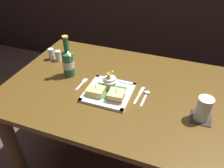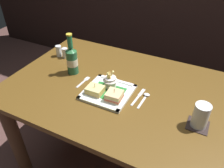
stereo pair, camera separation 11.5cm
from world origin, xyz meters
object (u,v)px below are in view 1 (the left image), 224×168
(sandwich_half_right, at_px, (116,95))
(beer_bottle, at_px, (68,62))
(dining_table, at_px, (115,106))
(knife, at_px, (139,94))
(water_glass, at_px, (203,110))
(fries_cup, at_px, (110,80))
(square_plate, at_px, (109,92))
(spoon, at_px, (146,94))
(fork, at_px, (82,83))
(pepper_shaker, at_px, (58,56))
(sandwich_half_left, at_px, (96,91))
(salt_shaker, at_px, (52,55))

(sandwich_half_right, height_order, beer_bottle, beer_bottle)
(dining_table, height_order, knife, knife)
(water_glass, bearing_deg, fries_cup, 171.41)
(beer_bottle, bearing_deg, square_plate, -17.01)
(sandwich_half_right, relative_size, spoon, 0.63)
(square_plate, height_order, beer_bottle, beer_bottle)
(fork, xyz_separation_m, spoon, (0.38, 0.02, 0.00))
(knife, distance_m, pepper_shaker, 0.65)
(sandwich_half_left, bearing_deg, dining_table, 58.88)
(pepper_shaker, bearing_deg, water_glass, -15.01)
(fries_cup, bearing_deg, spoon, 2.81)
(water_glass, xyz_separation_m, pepper_shaker, (-0.95, 0.25, -0.02))
(square_plate, height_order, sandwich_half_left, sandwich_half_left)
(salt_shaker, bearing_deg, water_glass, -14.24)
(sandwich_half_left, xyz_separation_m, fork, (-0.12, 0.07, -0.03))
(knife, bearing_deg, square_plate, -163.33)
(sandwich_half_left, bearing_deg, fork, 148.87)
(sandwich_half_right, relative_size, fork, 0.71)
(sandwich_half_left, bearing_deg, water_glass, 1.13)
(spoon, height_order, salt_shaker, salt_shaker)
(sandwich_half_right, bearing_deg, fries_cup, 128.30)
(fork, bearing_deg, sandwich_half_right, -17.04)
(fries_cup, bearing_deg, knife, 0.87)
(square_plate, bearing_deg, spoon, 15.88)
(square_plate, height_order, water_glass, water_glass)
(sandwich_half_right, relative_size, knife, 0.53)
(fries_cup, distance_m, salt_shaker, 0.53)
(sandwich_half_left, xyz_separation_m, spoon, (0.26, 0.10, -0.02))
(beer_bottle, bearing_deg, pepper_shaker, 139.74)
(water_glass, xyz_separation_m, fork, (-0.68, 0.06, -0.05))
(square_plate, distance_m, water_glass, 0.50)
(dining_table, distance_m, spoon, 0.25)
(beer_bottle, bearing_deg, salt_shaker, 147.63)
(sandwich_half_right, distance_m, fries_cup, 0.11)
(sandwich_half_right, height_order, salt_shaker, salt_shaker)
(fork, bearing_deg, square_plate, -10.51)
(square_plate, xyz_separation_m, spoon, (0.20, 0.06, -0.00))
(sandwich_half_left, bearing_deg, salt_shaker, 149.41)
(sandwich_half_right, relative_size, fries_cup, 0.88)
(sandwich_half_left, relative_size, fries_cup, 0.94)
(spoon, bearing_deg, salt_shaker, 166.68)
(salt_shaker, relative_size, pepper_shaker, 1.09)
(dining_table, distance_m, knife, 0.22)
(water_glass, distance_m, spoon, 0.31)
(sandwich_half_left, xyz_separation_m, fries_cup, (0.05, 0.09, 0.03))
(fork, bearing_deg, spoon, 3.53)
(sandwich_half_right, bearing_deg, square_plate, 145.88)
(sandwich_half_left, distance_m, pepper_shaker, 0.48)
(beer_bottle, relative_size, pepper_shaker, 3.60)
(dining_table, distance_m, fork, 0.25)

